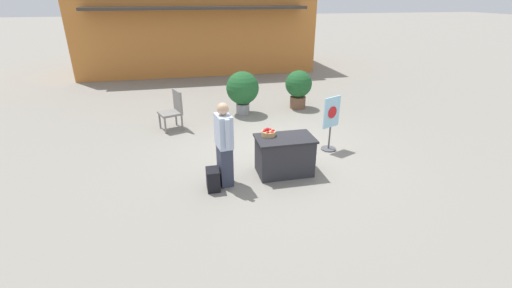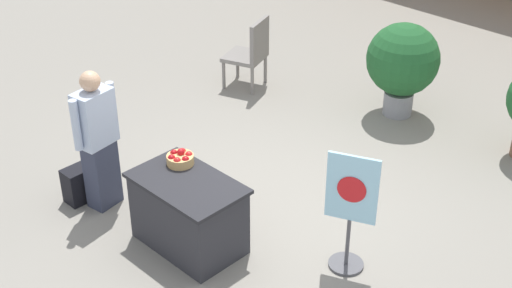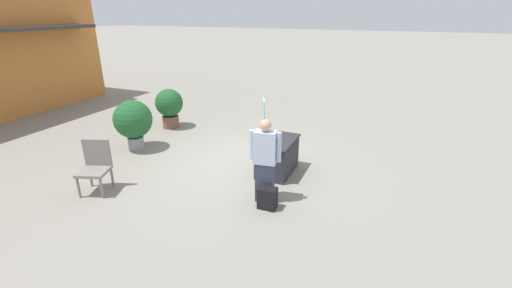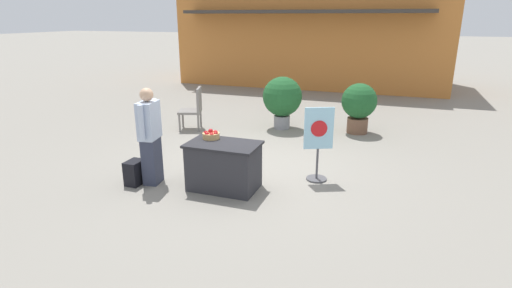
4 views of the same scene
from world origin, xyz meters
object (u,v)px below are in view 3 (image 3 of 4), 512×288
apple_basket (265,141)px  backpack (267,198)px  person_visitor (265,161)px  patio_chair (96,164)px  potted_plant_near_right (133,121)px  potted_plant_far_left (169,105)px  display_table (277,156)px  poster_board (264,122)px

apple_basket → backpack: 1.47m
apple_basket → person_visitor: bearing=-159.0°
patio_chair → potted_plant_near_right: 2.24m
person_visitor → potted_plant_far_left: person_visitor is taller
potted_plant_near_right → potted_plant_far_left: (1.87, 0.24, -0.08)m
display_table → patio_chair: (-2.21, 3.13, 0.19)m
display_table → potted_plant_far_left: (1.74, 4.20, 0.32)m
display_table → person_visitor: 1.35m
potted_plant_near_right → potted_plant_far_left: size_ratio=1.08×
display_table → potted_plant_far_left: size_ratio=0.96×
person_visitor → potted_plant_near_right: bearing=66.2°
display_table → backpack: (-1.52, -0.35, -0.19)m
backpack → potted_plant_near_right: 4.56m
person_visitor → backpack: (-0.26, -0.16, -0.64)m
potted_plant_near_right → potted_plant_far_left: potted_plant_near_right is taller
poster_board → potted_plant_near_right: potted_plant_near_right is taller
display_table → poster_board: poster_board is taller
patio_chair → potted_plant_far_left: (3.95, 1.06, 0.14)m
patio_chair → potted_plant_far_left: potted_plant_far_left is taller
potted_plant_near_right → person_visitor: bearing=-105.1°
apple_basket → patio_chair: size_ratio=0.27×
potted_plant_far_left → display_table: bearing=-112.5°
display_table → potted_plant_far_left: potted_plant_far_left is taller
display_table → poster_board: size_ratio=0.90×
poster_board → potted_plant_near_right: size_ratio=0.98×
backpack → person_visitor: bearing=31.0°
display_table → backpack: 1.57m
backpack → patio_chair: bearing=101.2°
person_visitor → poster_board: bearing=13.4°
potted_plant_far_left → person_visitor: bearing=-124.3°
poster_board → potted_plant_near_right: (-1.53, 3.08, 0.11)m
potted_plant_near_right → apple_basket: bearing=-92.5°
backpack → potted_plant_far_left: (3.25, 4.55, 0.51)m
display_table → patio_chair: size_ratio=1.10×
person_visitor → patio_chair: bearing=97.2°
backpack → display_table: bearing=12.9°
apple_basket → person_visitor: 1.02m
potted_plant_near_right → poster_board: bearing=-63.6°
backpack → patio_chair: patio_chair is taller
apple_basket → potted_plant_far_left: size_ratio=0.23×
apple_basket → potted_plant_near_right: (0.16, 3.79, -0.06)m
person_visitor → potted_plant_near_right: (1.12, 4.15, -0.05)m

